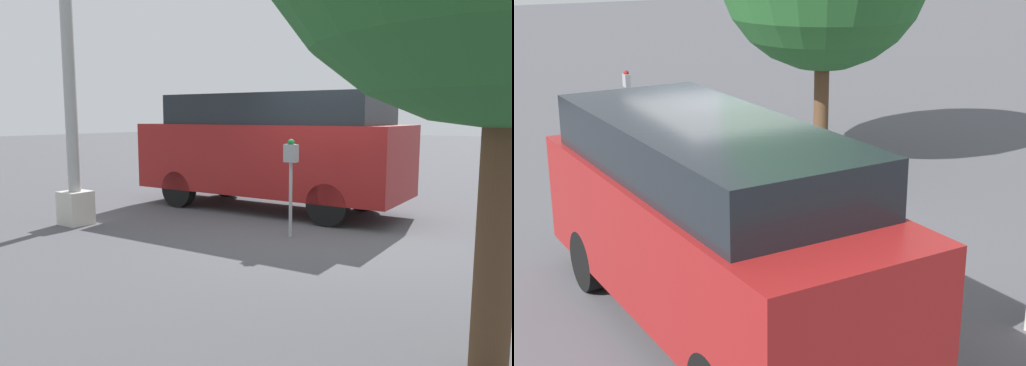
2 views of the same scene
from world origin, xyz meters
The scene contains 4 objects.
ground_plane centered at (0.00, 0.00, 0.00)m, with size 80.00×80.00×0.00m, color #4C4C51.
parking_meter_near centered at (0.24, 0.40, 1.07)m, with size 0.20×0.11×1.45m.
parking_meter_far centered at (-6.68, 0.61, 0.98)m, with size 0.20×0.11×1.33m.
parked_van centered at (1.74, -1.29, 1.19)m, with size 5.23×2.07×2.18m.
Camera 2 is at (8.53, -4.28, 3.91)m, focal length 55.00 mm.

